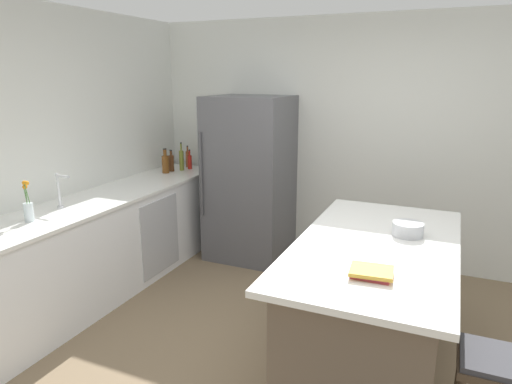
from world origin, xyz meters
name	(u,v)px	position (x,y,z in m)	size (l,w,h in m)	color
ground_plane	(296,374)	(0.00, 0.00, 0.00)	(7.20, 7.20, 0.00)	#7A664C
wall_rear	(367,143)	(0.00, 2.25, 1.30)	(6.00, 0.10, 2.60)	silver
wall_left	(20,162)	(-2.45, 0.00, 1.30)	(0.10, 6.00, 2.60)	silver
counter_run_left	(107,243)	(-2.07, 0.52, 0.46)	(0.68, 3.20, 0.92)	white
kitchen_island	(372,306)	(0.44, 0.29, 0.47)	(1.01, 1.92, 0.93)	brown
refrigerator	(250,179)	(-1.18, 1.82, 0.89)	(0.84, 0.79, 1.79)	#56565B
bar_stool	(494,377)	(1.14, -0.28, 0.52)	(0.36, 0.36, 0.63)	#473828
sink_faucet	(60,190)	(-2.12, 0.08, 1.07)	(0.15, 0.05, 0.30)	silver
flower_vase	(28,208)	(-2.07, -0.27, 1.03)	(0.07, 0.07, 0.32)	silver
vinegar_bottle	(188,159)	(-2.09, 2.00, 1.02)	(0.05, 0.05, 0.26)	#994C23
hot_sauce_bottle	(190,162)	(-2.00, 1.91, 1.01)	(0.05, 0.05, 0.23)	red
olive_oil_bottle	(182,160)	(-2.05, 1.81, 1.04)	(0.05, 0.05, 0.33)	olive
syrup_bottle	(171,163)	(-2.13, 1.72, 1.02)	(0.06, 0.06, 0.25)	#5B3319
whiskey_bottle	(165,163)	(-2.14, 1.61, 1.03)	(0.08, 0.08, 0.28)	brown
cookbook_stack	(371,273)	(0.50, -0.24, 0.95)	(0.25, 0.21, 0.04)	#A83338
mixing_bowl	(408,229)	(0.61, 0.52, 0.98)	(0.21, 0.21, 0.09)	#B2B5BA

